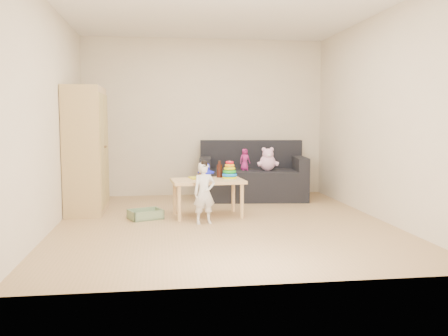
{
  "coord_description": "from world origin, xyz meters",
  "views": [
    {
      "loc": [
        -0.76,
        -5.7,
        1.25
      ],
      "look_at": [
        0.05,
        0.25,
        0.65
      ],
      "focal_mm": 38.0,
      "sensor_mm": 36.0,
      "label": 1
    }
  ],
  "objects": [
    {
      "name": "sofa",
      "position": [
        0.7,
        1.66,
        0.23
      ],
      "size": [
        1.75,
        1.01,
        0.47
      ],
      "primitive_type": "cube",
      "rotation": [
        0.0,
        0.0,
        -0.11
      ],
      "color": "black",
      "rests_on": "ground"
    },
    {
      "name": "wooden_figure",
      "position": [
        -0.25,
        0.36,
        0.54
      ],
      "size": [
        0.05,
        0.05,
        0.11
      ],
      "primitive_type": null,
      "rotation": [
        0.0,
        0.0,
        0.3
      ],
      "color": "brown",
      "rests_on": "play_table"
    },
    {
      "name": "brown_bottle",
      "position": [
        0.04,
        0.61,
        0.58
      ],
      "size": [
        0.08,
        0.08,
        0.23
      ],
      "color": "black",
      "rests_on": "play_table"
    },
    {
      "name": "play_table",
      "position": [
        -0.15,
        0.41,
        0.24
      ],
      "size": [
        0.97,
        0.66,
        0.49
      ],
      "primitive_type": "cube",
      "rotation": [
        0.0,
        0.0,
        0.09
      ],
      "color": "#ECCC81",
      "rests_on": "ground"
    },
    {
      "name": "ring_stacker",
      "position": [
        0.16,
        0.5,
        0.58
      ],
      "size": [
        0.2,
        0.2,
        0.23
      ],
      "color": "#E0FF0D",
      "rests_on": "play_table"
    },
    {
      "name": "pink_bear",
      "position": [
        0.92,
        1.56,
        0.62
      ],
      "size": [
        0.27,
        0.23,
        0.31
      ],
      "primitive_type": null,
      "rotation": [
        0.0,
        0.0,
        0.02
      ],
      "color": "#FFBBE5",
      "rests_on": "sofa"
    },
    {
      "name": "yellow_book",
      "position": [
        -0.25,
        0.54,
        0.49
      ],
      "size": [
        0.27,
        0.27,
        0.02
      ],
      "primitive_type": "cube",
      "rotation": [
        0.0,
        0.0,
        0.21
      ],
      "color": "yellow",
      "rests_on": "play_table"
    },
    {
      "name": "blue_plush",
      "position": [
        -0.15,
        0.54,
        0.59
      ],
      "size": [
        0.2,
        0.17,
        0.21
      ],
      "primitive_type": null,
      "rotation": [
        0.0,
        0.0,
        -0.21
      ],
      "color": "#1C24FF",
      "rests_on": "play_table"
    },
    {
      "name": "doll",
      "position": [
        0.56,
        1.61,
        0.64
      ],
      "size": [
        0.19,
        0.15,
        0.34
      ],
      "primitive_type": "imported",
      "rotation": [
        0.0,
        0.0,
        0.24
      ],
      "color": "#AC2074",
      "rests_on": "sofa"
    },
    {
      "name": "toddler",
      "position": [
        -0.23,
        -0.03,
        0.37
      ],
      "size": [
        0.3,
        0.23,
        0.73
      ],
      "primitive_type": "imported",
      "rotation": [
        0.0,
        0.0,
        0.2
      ],
      "color": "white",
      "rests_on": "ground"
    },
    {
      "name": "wardrobe",
      "position": [
        -1.75,
        0.93,
        0.85
      ],
      "size": [
        0.47,
        0.95,
        1.7
      ],
      "primitive_type": "cube",
      "color": "tan",
      "rests_on": "ground"
    },
    {
      "name": "room",
      "position": [
        0.0,
        0.0,
        1.3
      ],
      "size": [
        4.5,
        4.5,
        4.5
      ],
      "color": "tan",
      "rests_on": "ground"
    },
    {
      "name": "storage_bin",
      "position": [
        -0.95,
        0.35,
        0.06
      ],
      "size": [
        0.48,
        0.43,
        0.12
      ],
      "primitive_type": null,
      "rotation": [
        0.0,
        0.0,
        0.37
      ],
      "color": "gray",
      "rests_on": "ground"
    }
  ]
}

